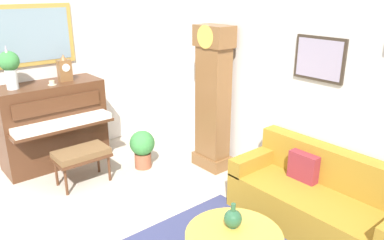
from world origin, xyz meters
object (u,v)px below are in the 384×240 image
piano (53,124)px  couch (320,201)px  flower_vase (9,65)px  grandfather_clock (213,103)px  mantel_clock (65,69)px  piano_bench (81,155)px  coffee_table (234,237)px  green_jug (233,218)px  teacup (52,83)px  potted_plant (142,147)px

piano → couch: size_ratio=0.76×
piano → flower_vase: size_ratio=2.48×
grandfather_clock → mantel_clock: (-1.55, -1.44, 0.42)m
piano_bench → coffee_table: bearing=7.6°
green_jug → coffee_table: bearing=-39.1°
couch → piano: bearing=-155.0°
piano → flower_vase: flower_vase is taller
flower_vase → coffee_table: bearing=14.0°
flower_vase → green_jug: 3.48m
grandfather_clock → couch: grandfather_clock is taller
grandfather_clock → flower_vase: grandfather_clock is taller
teacup → flower_vase: bearing=-103.9°
mantel_clock → flower_vase: flower_vase is taller
coffee_table → potted_plant: potted_plant is taller
piano → couch: bearing=25.0°
piano → piano_bench: 0.86m
piano_bench → potted_plant: bearing=82.5°
grandfather_clock → green_jug: (1.65, -1.26, -0.48)m
coffee_table → potted_plant: bearing=167.0°
piano → mantel_clock: mantel_clock is taller
piano → potted_plant: piano is taller
teacup → potted_plant: 1.52m
piano → grandfather_clock: bearing=47.6°
couch → mantel_clock: mantel_clock is taller
couch → coffee_table: couch is taller
piano_bench → grandfather_clock: size_ratio=0.34×
piano → couch: piano is taller
mantel_clock → potted_plant: 1.56m
piano → grandfather_clock: 2.33m
piano → potted_plant: 1.34m
piano_bench → coffee_table: (2.46, 0.33, -0.03)m
coffee_table → mantel_clock: mantel_clock is taller
grandfather_clock → mantel_clock: bearing=-137.1°
couch → mantel_clock: (-3.39, -1.33, 1.07)m
piano_bench → mantel_clock: size_ratio=1.84×
piano_bench → green_jug: 2.40m
piano → flower_vase: bearing=-89.8°
flower_vase → teacup: size_ratio=5.00×
flower_vase → green_jug: bearing=15.6°
mantel_clock → potted_plant: (0.95, 0.64, -1.06)m
teacup → potted_plant: (0.83, 0.88, -0.92)m
grandfather_clock → potted_plant: size_ratio=3.62×
piano_bench → flower_vase: (-0.83, -0.49, 1.12)m
green_jug → potted_plant: green_jug is taller
green_jug → couch: bearing=80.6°
couch → green_jug: bearing=-99.4°
teacup → piano: bearing=-172.5°
flower_vase → green_jug: (3.20, 0.89, -1.04)m
couch → flower_vase: size_ratio=3.28×
grandfather_clock → teacup: size_ratio=17.50×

